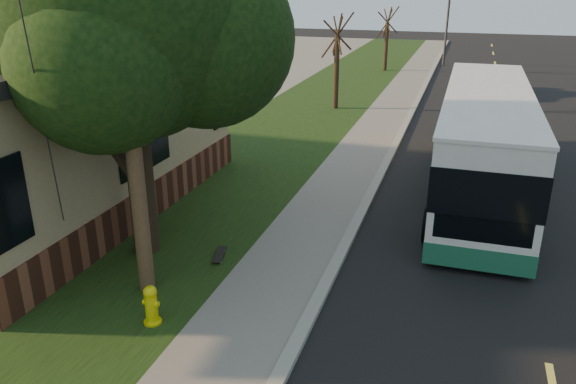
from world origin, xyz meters
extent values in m
plane|color=black|center=(0.00, 0.00, 0.00)|extent=(120.00, 120.00, 0.00)
cube|color=black|center=(4.00, 10.00, 0.01)|extent=(8.00, 80.00, 0.01)
cube|color=gray|center=(0.00, 10.00, 0.06)|extent=(0.25, 80.00, 0.12)
cube|color=slate|center=(-1.00, 10.00, 0.04)|extent=(2.00, 80.00, 0.08)
cube|color=black|center=(-4.50, 10.00, 0.04)|extent=(5.00, 80.00, 0.07)
cube|color=slate|center=(-14.50, 10.00, 0.02)|extent=(15.00, 80.00, 0.04)
cylinder|color=yellow|center=(-2.60, 0.00, 0.35)|extent=(0.22, 0.22, 0.55)
sphere|color=yellow|center=(-2.60, 0.00, 0.69)|extent=(0.24, 0.24, 0.24)
cylinder|color=yellow|center=(-2.60, 0.00, 0.47)|extent=(0.30, 0.10, 0.10)
cylinder|color=yellow|center=(-2.60, 0.00, 0.47)|extent=(0.10, 0.18, 0.10)
cylinder|color=yellow|center=(-2.60, 0.00, 0.09)|extent=(0.32, 0.32, 0.04)
cylinder|color=#473321|center=(-3.30, 1.00, 4.57)|extent=(0.30, 0.30, 9.00)
cylinder|color=#2D2D30|center=(-4.20, -0.10, 3.80)|extent=(2.52, 3.21, 7.60)
cylinder|color=black|center=(-4.20, 2.50, 2.07)|extent=(0.56, 0.56, 4.00)
sphere|color=black|center=(-4.20, 2.50, 5.27)|extent=(5.20, 5.20, 5.20)
sphere|color=black|center=(-2.80, 3.10, 4.67)|extent=(3.60, 3.60, 3.60)
sphere|color=black|center=(-5.40, 2.10, 4.97)|extent=(3.80, 3.80, 3.80)
sphere|color=black|center=(-3.90, 1.20, 4.37)|extent=(3.20, 3.20, 3.20)
cylinder|color=black|center=(-3.50, 18.00, 1.72)|extent=(0.24, 0.24, 3.30)
cylinder|color=black|center=(-3.50, 18.00, 3.37)|extent=(1.38, 0.57, 2.01)
cylinder|color=black|center=(-3.50, 18.00, 3.37)|extent=(0.74, 1.21, 1.58)
cylinder|color=black|center=(-3.50, 18.00, 3.37)|extent=(0.65, 1.05, 1.95)
cylinder|color=black|center=(-3.50, 18.00, 3.37)|extent=(1.28, 0.53, 1.33)
cylinder|color=black|center=(-3.50, 18.00, 3.37)|extent=(0.75, 1.21, 1.70)
cylinder|color=black|center=(-3.00, 30.00, 1.58)|extent=(0.24, 0.24, 3.03)
cylinder|color=black|center=(-3.00, 30.00, 3.10)|extent=(1.38, 0.57, 2.01)
cylinder|color=black|center=(-3.00, 30.00, 3.10)|extent=(0.74, 1.21, 1.58)
cylinder|color=black|center=(-3.00, 30.00, 3.10)|extent=(0.65, 1.05, 1.95)
cylinder|color=black|center=(-3.00, 30.00, 3.10)|extent=(1.28, 0.53, 1.33)
cylinder|color=black|center=(-3.00, 30.00, 3.10)|extent=(0.75, 1.21, 1.70)
cylinder|color=#2D2D30|center=(0.50, 34.00, 2.75)|extent=(0.16, 0.16, 5.50)
cube|color=silver|center=(2.87, 8.87, 1.64)|extent=(2.21, 10.63, 2.39)
cube|color=#1A5D3E|center=(2.87, 8.87, 0.40)|extent=(2.23, 10.65, 0.49)
cube|color=black|center=(2.87, 8.87, 1.82)|extent=(2.25, 10.67, 0.97)
cube|color=black|center=(2.87, 3.59, 1.51)|extent=(1.91, 0.06, 1.42)
cube|color=yellow|center=(2.87, 3.60, 2.70)|extent=(1.42, 0.06, 0.31)
cube|color=#FFF2CC|center=(2.21, 3.58, 0.49)|extent=(0.22, 0.04, 0.13)
cube|color=#FFF2CC|center=(3.54, 3.58, 0.49)|extent=(0.22, 0.04, 0.13)
cube|color=silver|center=(2.87, 8.87, 2.85)|extent=(2.26, 10.68, 0.08)
cylinder|color=black|center=(1.76, 4.98, 0.41)|extent=(0.25, 0.81, 0.81)
cylinder|color=black|center=(3.98, 4.98, 0.41)|extent=(0.25, 0.81, 0.81)
cylinder|color=black|center=(1.76, 7.99, 0.41)|extent=(0.25, 0.81, 0.81)
cylinder|color=black|center=(3.98, 7.99, 0.41)|extent=(0.25, 0.81, 0.81)
cylinder|color=black|center=(1.76, 12.77, 0.41)|extent=(0.25, 0.81, 0.81)
cylinder|color=black|center=(3.98, 12.77, 0.41)|extent=(0.25, 0.81, 0.81)
cube|color=black|center=(-2.50, 2.66, 0.13)|extent=(0.37, 0.80, 0.02)
cylinder|color=silver|center=(-2.44, 2.40, 0.09)|extent=(0.18, 0.09, 0.05)
cylinder|color=silver|center=(-2.56, 2.92, 0.09)|extent=(0.18, 0.09, 0.05)
cube|color=black|center=(-7.62, 7.08, 0.66)|extent=(1.72, 1.52, 1.24)
cube|color=black|center=(-7.62, 7.08, 1.32)|extent=(1.79, 1.59, 0.08)
imported|color=black|center=(3.94, 24.20, 0.71)|extent=(1.88, 4.25, 1.42)
camera|label=1|loc=(2.26, -7.33, 5.81)|focal=35.00mm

